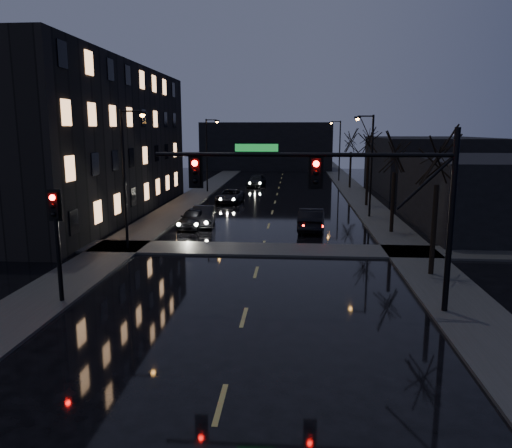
% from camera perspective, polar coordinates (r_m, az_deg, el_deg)
% --- Properties ---
extents(sidewalk_left, '(3.00, 140.00, 0.12)m').
position_cam_1_polar(sidewalk_left, '(46.26, -8.55, 2.15)').
color(sidewalk_left, '#2D2D2B').
rests_on(sidewalk_left, ground).
extents(sidewalk_right, '(3.00, 140.00, 0.12)m').
position_cam_1_polar(sidewalk_right, '(45.60, 12.78, 1.87)').
color(sidewalk_right, '#2D2D2B').
rests_on(sidewalk_right, ground).
extents(sidewalk_cross, '(40.00, 3.00, 0.12)m').
position_cam_1_polar(sidewalk_cross, '(28.96, 0.68, -2.92)').
color(sidewalk_cross, '#2D2D2B').
rests_on(sidewalk_cross, ground).
extents(apartment_block, '(12.00, 30.00, 12.00)m').
position_cam_1_polar(apartment_block, '(43.61, -20.70, 8.90)').
color(apartment_block, black).
rests_on(apartment_block, ground).
extents(commercial_right_near, '(10.00, 14.00, 5.00)m').
position_cam_1_polar(commercial_right_near, '(38.38, 25.29, 3.14)').
color(commercial_right_near, black).
rests_on(commercial_right_near, ground).
extents(commercial_right_far, '(12.00, 18.00, 6.00)m').
position_cam_1_polar(commercial_right_far, '(59.68, 19.24, 6.43)').
color(commercial_right_far, black).
rests_on(commercial_right_far, ground).
extents(far_block, '(22.00, 10.00, 8.00)m').
position_cam_1_polar(far_block, '(87.75, 1.25, 8.89)').
color(far_block, black).
rests_on(far_block, ground).
extents(signal_mast, '(11.11, 0.41, 7.00)m').
position_cam_1_polar(signal_mast, '(18.80, 10.63, 4.32)').
color(signal_mast, black).
rests_on(signal_mast, ground).
extents(signal_pole_left, '(0.35, 0.41, 4.53)m').
position_cam_1_polar(signal_pole_left, '(21.13, -21.83, -0.67)').
color(signal_pole_left, black).
rests_on(signal_pole_left, ground).
extents(tree_near, '(3.52, 3.52, 8.08)m').
position_cam_1_polar(tree_near, '(24.49, 20.24, 8.48)').
color(tree_near, black).
rests_on(tree_near, ground).
extents(tree_mid_a, '(3.30, 3.30, 7.58)m').
position_cam_1_polar(tree_mid_a, '(34.23, 15.66, 8.56)').
color(tree_mid_a, black).
rests_on(tree_mid_a, ground).
extents(tree_mid_b, '(3.74, 3.74, 8.59)m').
position_cam_1_polar(tree_mid_b, '(46.05, 12.82, 10.14)').
color(tree_mid_b, black).
rests_on(tree_mid_b, ground).
extents(tree_far, '(3.43, 3.43, 7.88)m').
position_cam_1_polar(tree_far, '(59.95, 10.85, 9.79)').
color(tree_far, black).
rests_on(tree_far, ground).
extents(streetlight_l_near, '(1.53, 0.28, 8.00)m').
position_cam_1_polar(streetlight_l_near, '(29.21, -14.47, 6.23)').
color(streetlight_l_near, black).
rests_on(streetlight_l_near, ground).
extents(streetlight_l_far, '(1.53, 0.28, 8.00)m').
position_cam_1_polar(streetlight_l_far, '(55.42, -5.44, 8.53)').
color(streetlight_l_far, black).
rests_on(streetlight_l_far, ground).
extents(streetlight_r_mid, '(1.53, 0.28, 8.00)m').
position_cam_1_polar(streetlight_r_mid, '(40.05, 12.78, 7.46)').
color(streetlight_r_mid, black).
rests_on(streetlight_r_mid, ground).
extents(streetlight_r_far, '(1.53, 0.28, 8.00)m').
position_cam_1_polar(streetlight_r_far, '(67.86, 9.37, 8.85)').
color(streetlight_r_far, black).
rests_on(streetlight_r_far, ground).
extents(oncoming_car_a, '(1.97, 4.21, 1.40)m').
position_cam_1_polar(oncoming_car_a, '(35.75, -7.11, 0.68)').
color(oncoming_car_a, black).
rests_on(oncoming_car_a, ground).
extents(oncoming_car_b, '(1.90, 4.42, 1.42)m').
position_cam_1_polar(oncoming_car_b, '(36.38, -6.04, 0.90)').
color(oncoming_car_b, black).
rests_on(oncoming_car_b, ground).
extents(oncoming_car_c, '(2.54, 4.85, 1.30)m').
position_cam_1_polar(oncoming_car_c, '(47.56, -2.99, 3.21)').
color(oncoming_car_c, black).
rests_on(oncoming_car_c, ground).
extents(oncoming_car_d, '(2.41, 4.82, 1.34)m').
position_cam_1_polar(oncoming_car_d, '(61.19, 0.03, 4.94)').
color(oncoming_car_d, black).
rests_on(oncoming_car_d, ground).
extents(lead_car, '(2.04, 4.86, 1.56)m').
position_cam_1_polar(lead_car, '(34.82, 6.36, 0.57)').
color(lead_car, black).
rests_on(lead_car, ground).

